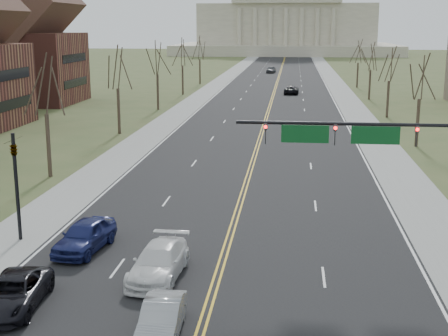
% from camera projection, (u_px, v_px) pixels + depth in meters
% --- Properties ---
extents(road, '(20.00, 380.00, 0.01)m').
position_uv_depth(road, '(277.00, 84.00, 126.85)').
color(road, black).
rests_on(road, ground).
extents(cross_road, '(120.00, 14.00, 0.01)m').
position_uv_depth(cross_road, '(207.00, 309.00, 26.09)').
color(cross_road, black).
rests_on(cross_road, ground).
extents(sidewalk_left, '(4.00, 380.00, 0.03)m').
position_uv_depth(sidewalk_left, '(218.00, 83.00, 128.13)').
color(sidewalk_left, gray).
rests_on(sidewalk_left, ground).
extents(sidewalk_right, '(4.00, 380.00, 0.03)m').
position_uv_depth(sidewalk_right, '(336.00, 84.00, 125.56)').
color(sidewalk_right, gray).
rests_on(sidewalk_right, ground).
extents(center_line, '(0.42, 380.00, 0.01)m').
position_uv_depth(center_line, '(277.00, 84.00, 126.85)').
color(center_line, gold).
rests_on(center_line, road).
extents(edge_line_left, '(0.15, 380.00, 0.01)m').
position_uv_depth(edge_line_left, '(229.00, 83.00, 127.90)').
color(edge_line_left, silver).
rests_on(edge_line_left, road).
extents(edge_line_right, '(0.15, 380.00, 0.01)m').
position_uv_depth(edge_line_right, '(325.00, 84.00, 125.80)').
color(edge_line_right, silver).
rests_on(edge_line_right, road).
extents(capitol, '(90.00, 60.00, 50.00)m').
position_uv_depth(capitol, '(287.00, 19.00, 259.22)').
color(capitol, beige).
rests_on(capitol, ground).
extents(signal_mast, '(12.12, 0.44, 7.20)m').
position_uv_depth(signal_mast, '(374.00, 145.00, 31.28)').
color(signal_mast, black).
rests_on(signal_mast, ground).
extents(signal_left, '(0.32, 0.36, 6.00)m').
position_uv_depth(signal_left, '(16.00, 175.00, 33.76)').
color(signal_left, black).
rests_on(signal_left, ground).
extents(tree_l_0, '(3.96, 3.96, 9.00)m').
position_uv_depth(tree_l_0, '(45.00, 88.00, 47.52)').
color(tree_l_0, '#32291E').
rests_on(tree_l_0, ground).
extents(tree_r_1, '(3.74, 3.74, 8.50)m').
position_uv_depth(tree_r_1, '(421.00, 79.00, 59.79)').
color(tree_r_1, '#32291E').
rests_on(tree_r_1, ground).
extents(tree_l_1, '(3.96, 3.96, 9.00)m').
position_uv_depth(tree_l_1, '(117.00, 70.00, 66.90)').
color(tree_l_1, '#32291E').
rests_on(tree_l_1, ground).
extents(tree_r_2, '(3.74, 3.74, 8.50)m').
position_uv_depth(tree_r_2, '(390.00, 66.00, 79.16)').
color(tree_r_2, '#32291E').
rests_on(tree_r_2, ground).
extents(tree_l_2, '(3.96, 3.96, 9.00)m').
position_uv_depth(tree_l_2, '(157.00, 60.00, 86.27)').
color(tree_l_2, '#32291E').
rests_on(tree_l_2, ground).
extents(tree_r_3, '(3.74, 3.74, 8.50)m').
position_uv_depth(tree_r_3, '(371.00, 58.00, 98.54)').
color(tree_r_3, '#32291E').
rests_on(tree_r_3, ground).
extents(tree_l_3, '(3.96, 3.96, 9.00)m').
position_uv_depth(tree_l_3, '(182.00, 54.00, 105.65)').
color(tree_l_3, '#32291E').
rests_on(tree_l_3, ground).
extents(tree_r_4, '(3.74, 3.74, 8.50)m').
position_uv_depth(tree_r_4, '(359.00, 53.00, 117.91)').
color(tree_r_4, '#32291E').
rests_on(tree_r_4, ground).
extents(tree_l_4, '(3.96, 3.96, 9.00)m').
position_uv_depth(tree_l_4, '(200.00, 49.00, 125.02)').
color(tree_l_4, '#32291E').
rests_on(tree_l_4, ground).
extents(bldg_left_far, '(17.10, 14.28, 23.25)m').
position_uv_depth(bldg_left_far, '(19.00, 39.00, 93.92)').
color(bldg_left_far, brown).
rests_on(bldg_left_far, ground).
extents(car_sb_inner_lead, '(1.60, 4.18, 1.36)m').
position_uv_depth(car_sb_inner_lead, '(162.00, 319.00, 23.77)').
color(car_sb_inner_lead, gray).
rests_on(car_sb_inner_lead, road).
extents(car_sb_outer_lead, '(2.67, 5.11, 1.37)m').
position_uv_depth(car_sb_outer_lead, '(13.00, 293.00, 26.02)').
color(car_sb_outer_lead, black).
rests_on(car_sb_outer_lead, road).
extents(car_sb_inner_second, '(2.42, 5.40, 1.54)m').
position_uv_depth(car_sb_inner_second, '(159.00, 262.00, 29.22)').
color(car_sb_inner_second, silver).
rests_on(car_sb_inner_second, road).
extents(car_sb_outer_second, '(2.54, 5.03, 1.64)m').
position_uv_depth(car_sb_outer_second, '(85.00, 236.00, 32.71)').
color(car_sb_outer_second, navy).
rests_on(car_sb_outer_second, road).
extents(car_far_nb, '(2.60, 5.26, 1.44)m').
position_uv_depth(car_far_nb, '(291.00, 90.00, 108.05)').
color(car_far_nb, black).
rests_on(car_far_nb, road).
extents(car_far_sb, '(2.52, 4.99, 1.63)m').
position_uv_depth(car_far_sb, '(271.00, 70.00, 155.56)').
color(car_far_sb, '#4A4D51').
rests_on(car_far_sb, road).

